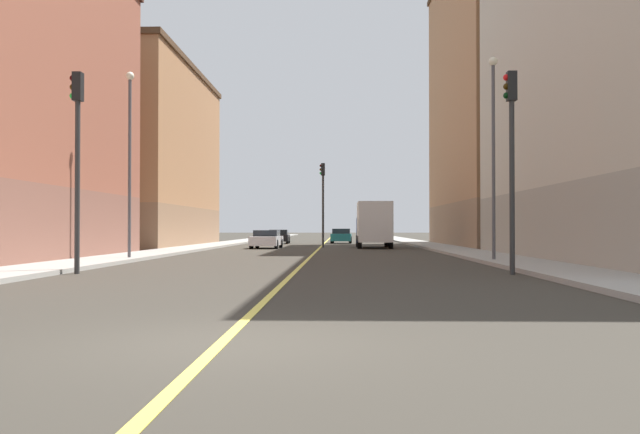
{
  "coord_description": "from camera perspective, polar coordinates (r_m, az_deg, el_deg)",
  "views": [
    {
      "loc": [
        1.48,
        -8.65,
        1.44
      ],
      "look_at": [
        0.11,
        37.99,
        2.16
      ],
      "focal_mm": 39.24,
      "sensor_mm": 36.0,
      "label": 1
    }
  ],
  "objects": [
    {
      "name": "ground_plane",
      "position": [
        8.89,
        -8.04,
        -10.18
      ],
      "size": [
        400.0,
        400.0,
        0.0
      ],
      "primitive_type": "plane",
      "color": "#37332B",
      "rests_on": "ground"
    },
    {
      "name": "sidewalk_left",
      "position": [
        58.09,
        8.62,
        -2.22
      ],
      "size": [
        2.7,
        168.0,
        0.15
      ],
      "primitive_type": "cube",
      "color": "#9E9B93",
      "rests_on": "ground"
    },
    {
      "name": "sidewalk_right",
      "position": [
        58.52,
        -8.14,
        -2.21
      ],
      "size": [
        2.7,
        168.0,
        0.15
      ],
      "primitive_type": "cube",
      "color": "#9E9B93",
      "rests_on": "ground"
    },
    {
      "name": "lane_center_stripe",
      "position": [
        57.69,
        0.21,
        -2.31
      ],
      "size": [
        0.16,
        154.0,
        0.01
      ],
      "primitive_type": "cube",
      "color": "#E5D14C",
      "rests_on": "ground"
    },
    {
      "name": "building_left_mid",
      "position": [
        56.85,
        14.94,
        9.24
      ],
      "size": [
        9.33,
        23.21,
        22.79
      ],
      "color": "#8F6B4F",
      "rests_on": "ground"
    },
    {
      "name": "building_right_midblock",
      "position": [
        56.48,
        -14.66,
        4.77
      ],
      "size": [
        9.33,
        22.24,
        13.94
      ],
      "color": "#8F6B4F",
      "rests_on": "ground"
    },
    {
      "name": "traffic_light_left_near",
      "position": [
        22.34,
        15.33,
        5.79
      ],
      "size": [
        0.4,
        0.32,
        6.24
      ],
      "color": "#2D2D2D",
      "rests_on": "ground"
    },
    {
      "name": "traffic_light_right_near",
      "position": [
        23.23,
        -19.2,
        5.64
      ],
      "size": [
        0.4,
        0.32,
        6.31
      ],
      "color": "#2D2D2D",
      "rests_on": "ground"
    },
    {
      "name": "traffic_light_median_far",
      "position": [
        51.47,
        0.23,
        1.96
      ],
      "size": [
        0.4,
        0.32,
        6.2
      ],
      "color": "#2D2D2D",
      "rests_on": "ground"
    },
    {
      "name": "street_lamp_left_near",
      "position": [
        29.62,
        13.96,
        6.21
      ],
      "size": [
        0.36,
        0.36,
        8.3
      ],
      "color": "#4C4C51",
      "rests_on": "ground"
    },
    {
      "name": "street_lamp_right_near",
      "position": [
        31.81,
        -15.26,
        5.57
      ],
      "size": [
        0.36,
        0.36,
        8.13
      ],
      "color": "#4C4C51",
      "rests_on": "ground"
    },
    {
      "name": "car_black",
      "position": [
        63.82,
        -3.36,
        -1.61
      ],
      "size": [
        1.92,
        3.96,
        1.27
      ],
      "color": "black",
      "rests_on": "ground"
    },
    {
      "name": "car_teal",
      "position": [
        65.04,
        1.75,
        -1.56
      ],
      "size": [
        2.01,
        4.05,
        1.36
      ],
      "color": "#196670",
      "rests_on": "ground"
    },
    {
      "name": "car_white",
      "position": [
        49.07,
        -4.38,
        -1.83
      ],
      "size": [
        2.03,
        4.41,
        1.27
      ],
      "color": "white",
      "rests_on": "ground"
    },
    {
      "name": "box_truck",
      "position": [
        49.95,
        4.41,
        -0.6
      ],
      "size": [
        2.44,
        6.9,
        3.24
      ],
      "color": "navy",
      "rests_on": "ground"
    }
  ]
}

